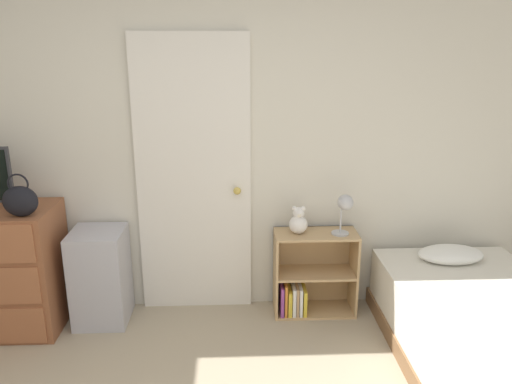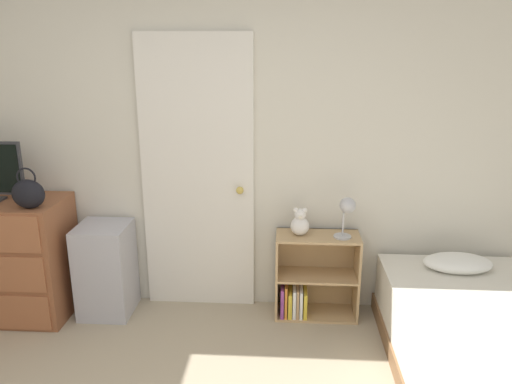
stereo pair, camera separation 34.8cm
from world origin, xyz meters
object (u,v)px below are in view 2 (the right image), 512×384
object	(u,v)px
desk_lamp	(347,209)
bed	(490,356)
dresser	(4,258)
storage_bin	(106,269)
handbag	(28,193)
bookshelf	(310,281)
teddy_bear	(300,223)

from	to	relation	value
desk_lamp	bed	distance (m)	1.27
dresser	storage_bin	distance (m)	0.76
bed	dresser	bearing A→B (deg)	168.16
handbag	desk_lamp	xyz separation A→B (m)	(2.18, 0.24, -0.15)
bookshelf	desk_lamp	distance (m)	0.64
dresser	teddy_bear	distance (m)	2.22
teddy_bear	bed	bearing A→B (deg)	-36.34
handbag	bed	bearing A→B (deg)	-10.27
bookshelf	handbag	bearing A→B (deg)	-171.62
dresser	bed	xyz separation A→B (m)	(3.31, -0.69, -0.22)
dresser	storage_bin	xyz separation A→B (m)	(0.75, 0.07, -0.10)
dresser	desk_lamp	distance (m)	2.56
desk_lamp	dresser	bearing A→B (deg)	-178.22
bed	desk_lamp	bearing A→B (deg)	135.32
storage_bin	teddy_bear	xyz separation A→B (m)	(1.45, 0.05, 0.38)
desk_lamp	storage_bin	bearing A→B (deg)	-179.66
desk_lamp	bed	xyz separation A→B (m)	(0.78, -0.77, -0.63)
desk_lamp	bed	size ratio (longest dim) A/B	0.16
handbag	storage_bin	distance (m)	0.80
teddy_bear	desk_lamp	world-z (taller)	desk_lamp
handbag	desk_lamp	distance (m)	2.20
bookshelf	teddy_bear	xyz separation A→B (m)	(-0.09, -0.01, 0.47)
storage_bin	bookshelf	xyz separation A→B (m)	(1.54, 0.06, -0.08)
handbag	storage_bin	size ratio (longest dim) A/B	0.41
dresser	bed	size ratio (longest dim) A/B	0.49
teddy_bear	desk_lamp	xyz separation A→B (m)	(0.33, -0.04, 0.13)
teddy_bear	desk_lamp	size ratio (longest dim) A/B	0.68
dresser	storage_bin	world-z (taller)	dresser
bookshelf	teddy_bear	bearing A→B (deg)	-174.53
desk_lamp	teddy_bear	bearing A→B (deg)	172.53
storage_bin	bed	size ratio (longest dim) A/B	0.36
handbag	bed	size ratio (longest dim) A/B	0.15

